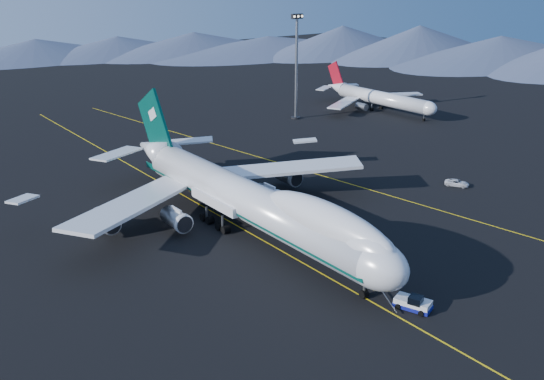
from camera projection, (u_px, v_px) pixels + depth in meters
ground at (249, 233)px, 100.05m from camera, size 500.00×500.00×0.00m
taxiway_line_main at (249, 232)px, 100.04m from camera, size 0.25×220.00×0.01m
taxiway_line_side at (340, 181)px, 124.54m from camera, size 28.08×198.09×0.01m
boeing_747 at (248, 200)px, 98.09m from camera, size 59.62×72.43×19.37m
pushback_tug at (413, 304)px, 77.34m from camera, size 3.86×5.21×2.04m
second_jet at (378, 98)px, 186.76m from camera, size 40.22×45.44×12.93m
service_van at (457, 183)px, 121.46m from camera, size 4.27×5.21×1.32m
floodlight_mast at (296, 67)px, 172.48m from camera, size 3.66×2.74×29.59m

